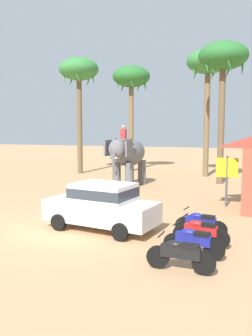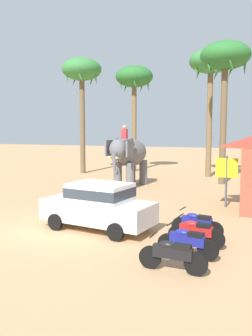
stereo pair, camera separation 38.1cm
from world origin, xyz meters
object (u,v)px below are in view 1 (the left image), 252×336
Objects in this scene: motorcycle_fourth_in_row at (201,223)px; palm_tree_far_back at (208,66)px; motorcycle_second_in_row at (193,241)px; palm_tree_left_of_road at (79,73)px; palm_tree_behind_elephant at (131,80)px; signboard_yellow at (227,171)px; motorcycle_nearest_camera at (180,254)px; motorcycle_mid_row at (201,231)px; car_sedan_foreground at (102,204)px; palm_tree_near_hut at (223,61)px; elephant_with_mahout at (128,155)px.

palm_tree_far_back is at bearing 96.39° from motorcycle_fourth_in_row.
palm_tree_left_of_road is (-11.91, 16.38, 7.68)m from motorcycle_second_in_row.
palm_tree_behind_elephant reaches higher than signboard_yellow.
motorcycle_mid_row is (0.22, 2.20, 0.00)m from motorcycle_nearest_camera.
car_sedan_foreground is 0.47× the size of palm_tree_near_hut.
car_sedan_foreground is at bearing -126.10° from signboard_yellow.
palm_tree_left_of_road is at bearing -140.39° from palm_tree_behind_elephant.
motorcycle_second_in_row is at bearing -93.42° from signboard_yellow.
motorcycle_mid_row is at bearing -65.06° from palm_tree_behind_elephant.
motorcycle_mid_row is at bearing -82.29° from motorcycle_fourth_in_row.
palm_tree_left_of_road is (-6.01, 5.19, 6.15)m from elephant_with_mahout.
elephant_with_mahout is 7.51m from signboard_yellow.
palm_tree_near_hut reaches higher than car_sedan_foreground.
palm_tree_behind_elephant is at bearing 39.61° from palm_tree_left_of_road.
motorcycle_mid_row is at bearing -59.61° from elephant_with_mahout.
motorcycle_mid_row is (3.62, -0.66, -0.46)m from car_sedan_foreground.
motorcycle_second_in_row is 2.04m from motorcycle_fourth_in_row.
palm_tree_far_back is at bearing 95.88° from motorcycle_second_in_row.
palm_tree_far_back is (1.73, 16.02, 7.40)m from car_sedan_foreground.
palm_tree_near_hut is at bearing 76.31° from car_sedan_foreground.
motorcycle_second_in_row is (5.89, -11.19, -1.53)m from elephant_with_mahout.
motorcycle_nearest_camera is 2.21m from motorcycle_mid_row.
motorcycle_second_in_row is at bearing -66.41° from palm_tree_behind_elephant.
signboard_yellow is at bearing 84.46° from motorcycle_fourth_in_row.
palm_tree_left_of_road is 3.90× the size of signboard_yellow.
elephant_with_mahout is 12.74m from motorcycle_second_in_row.
palm_tree_near_hut is at bearing -31.76° from palm_tree_behind_elephant.
motorcycle_fourth_in_row is (3.49, 0.35, -0.46)m from car_sedan_foreground.
elephant_with_mahout is at bearing -122.00° from palm_tree_far_back.
palm_tree_far_back reaches higher than palm_tree_near_hut.
palm_tree_near_hut reaches higher than palm_tree_behind_elephant.
motorcycle_nearest_camera is 1.18m from motorcycle_second_in_row.
palm_tree_far_back is 3.99× the size of signboard_yellow.
motorcycle_fourth_in_row is 5.28m from signboard_yellow.
signboard_yellow is (3.98, 5.46, 0.76)m from car_sedan_foreground.
palm_tree_near_hut is at bearing 91.19° from motorcycle_nearest_camera.
motorcycle_nearest_camera is at bearing -39.99° from car_sedan_foreground.
palm_tree_behind_elephant is at bearing 126.10° from signboard_yellow.
palm_tree_near_hut is 3.85× the size of signboard_yellow.
palm_tree_behind_elephant is 4.54m from palm_tree_left_of_road.
motorcycle_fourth_in_row is 0.19× the size of palm_tree_far_back.
palm_tree_near_hut reaches higher than motorcycle_fourth_in_row.
palm_tree_far_back is (-1.67, 18.88, 7.87)m from motorcycle_nearest_camera.
motorcycle_fourth_in_row is (0.08, 3.21, 0.00)m from motorcycle_nearest_camera.
elephant_with_mahout reaches higher than motorcycle_mid_row.
signboard_yellow is at bearing -77.98° from palm_tree_far_back.
car_sedan_foreground is 3.71m from motorcycle_mid_row.
palm_tree_far_back is at bearing -13.34° from palm_tree_behind_elephant.
palm_tree_far_back is (-1.89, 16.68, 7.87)m from motorcycle_mid_row.
palm_tree_near_hut is 9.64m from signboard_yellow.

